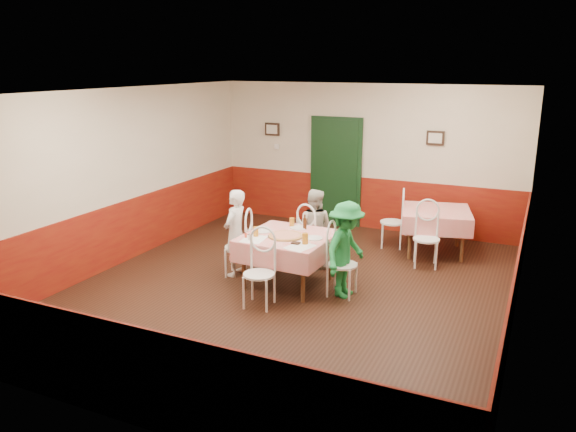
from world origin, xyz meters
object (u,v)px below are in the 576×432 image
at_px(chair_left, 238,247).
at_px(glass_c, 292,222).
at_px(chair_second_a, 392,222).
at_px(wallet, 296,243).
at_px(chair_far, 312,240).
at_px(beer_bottle, 305,223).
at_px(diner_right, 346,250).
at_px(pizza, 286,236).
at_px(glass_b, 305,239).
at_px(chair_near, 259,275).
at_px(chair_second_b, 426,239).
at_px(glass_a, 256,232).
at_px(chair_right, 342,265).
at_px(main_table, 288,260).
at_px(diner_left, 235,233).
at_px(second_table, 435,231).
at_px(diner_far, 314,228).

relative_size(chair_left, glass_c, 6.61).
height_order(chair_second_a, wallet, chair_second_a).
bearing_deg(chair_second_a, chair_far, -43.63).
distance_m(beer_bottle, wallet, 0.73).
relative_size(wallet, diner_right, 0.08).
relative_size(pizza, glass_b, 3.19).
relative_size(chair_near, diner_right, 0.66).
bearing_deg(chair_near, chair_second_b, 48.22).
height_order(chair_left, chair_second_b, same).
distance_m(glass_a, wallet, 0.67).
height_order(chair_near, chair_second_a, same).
height_order(pizza, glass_a, glass_a).
height_order(chair_right, pizza, chair_right).
height_order(chair_right, chair_second_a, same).
relative_size(pizza, diner_right, 0.36).
relative_size(main_table, glass_c, 8.96).
bearing_deg(chair_second_b, chair_near, -137.98).
height_order(glass_b, diner_left, diner_left).
relative_size(second_table, glass_a, 8.00).
xyz_separation_m(second_table, glass_a, (-2.08, -2.62, 0.45)).
bearing_deg(chair_near, glass_a, 113.56).
xyz_separation_m(pizza, beer_bottle, (0.10, 0.47, 0.09)).
distance_m(glass_c, beer_bottle, 0.23).
height_order(chair_second_b, diner_left, diner_left).
bearing_deg(pizza, diner_right, 2.54).
relative_size(chair_near, wallet, 8.18).
bearing_deg(chair_left, chair_near, 30.03).
bearing_deg(chair_left, diner_far, 121.67).
bearing_deg(diner_far, chair_far, 82.64).
bearing_deg(chair_second_a, glass_b, -25.04).
xyz_separation_m(second_table, pizza, (-1.68, -2.46, 0.40)).
bearing_deg(glass_c, chair_near, -85.58).
distance_m(glass_a, diner_left, 0.59).
distance_m(chair_near, diner_far, 1.76).
relative_size(diner_left, diner_far, 1.06).
relative_size(glass_a, beer_bottle, 0.69).
xyz_separation_m(chair_near, wallet, (0.30, 0.53, 0.32)).
height_order(second_table, chair_right, chair_right).
bearing_deg(chair_near, main_table, 80.54).
distance_m(chair_near, glass_a, 0.81).
height_order(glass_a, diner_right, diner_right).
xyz_separation_m(chair_second_b, diner_right, (-0.78, -1.67, 0.23)).
relative_size(glass_b, diner_right, 0.11).
bearing_deg(diner_far, pizza, 82.73).
height_order(chair_left, diner_far, diner_far).
height_order(second_table, chair_second_b, chair_second_b).
distance_m(chair_right, chair_near, 1.20).
relative_size(glass_a, glass_c, 1.03).
distance_m(glass_b, beer_bottle, 0.72).
xyz_separation_m(main_table, pizza, (-0.00, -0.08, 0.40)).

